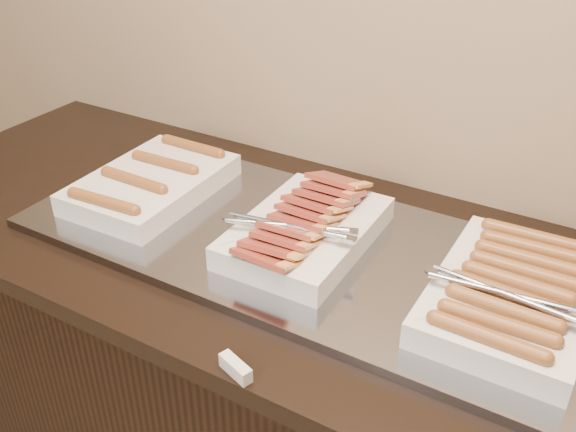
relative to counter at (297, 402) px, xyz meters
The scene contains 6 objects.
counter is the anchor object (origin of this frame).
warming_tray 0.46m from the counter, ahead, with size 1.20×0.50×0.02m, color gray.
dish_left 0.63m from the counter, behind, with size 0.26×0.38×0.07m.
dish_center 0.50m from the counter, 12.68° to the right, with size 0.27×0.38×0.10m.
dish_right 0.66m from the counter, ahead, with size 0.27×0.39×0.08m.
label_holder 0.59m from the counter, 75.63° to the right, with size 0.06×0.02×0.03m, color silver.
Camera 1 is at (0.54, 1.17, 1.64)m, focal length 40.00 mm.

